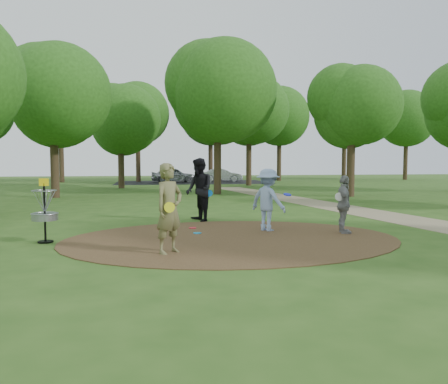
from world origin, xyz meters
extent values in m
plane|color=#2D5119|center=(0.00, 0.00, 0.00)|extent=(100.00, 100.00, 0.00)
cylinder|color=#47301C|center=(0.00, 0.00, 0.01)|extent=(8.40, 8.40, 0.02)
cube|color=#8C7A5B|center=(6.50, 2.00, 0.01)|extent=(7.55, 39.89, 0.01)
cube|color=black|center=(2.00, 30.00, 0.00)|extent=(14.00, 8.00, 0.01)
imported|color=olive|center=(-1.63, -1.47, 0.95)|extent=(0.82, 0.80, 1.91)
cylinder|color=yellow|center=(-1.63, -1.71, 1.01)|extent=(0.22, 0.05, 0.22)
imported|color=#92AAD9|center=(1.22, 1.07, 0.87)|extent=(1.19, 1.29, 1.74)
cylinder|color=#0C18D6|center=(1.78, 1.08, 1.02)|extent=(0.27, 0.27, 0.08)
imported|color=black|center=(-0.44, 3.37, 1.03)|extent=(1.04, 1.18, 2.06)
cylinder|color=blue|center=(-0.11, 3.33, 0.92)|extent=(0.23, 0.13, 0.22)
imported|color=gray|center=(3.10, 0.28, 0.79)|extent=(0.57, 0.98, 1.58)
cylinder|color=white|center=(2.94, 0.22, 1.01)|extent=(0.23, 0.10, 0.22)
cylinder|color=#1993CA|center=(-0.78, 0.90, 0.03)|extent=(0.22, 0.22, 0.02)
cylinder|color=red|center=(-0.81, 1.83, 0.03)|extent=(0.22, 0.22, 0.02)
imported|color=#94949A|center=(0.24, 30.18, 0.69)|extent=(4.24, 2.17, 1.38)
imported|color=#9FA3A6|center=(4.87, 30.40, 0.64)|extent=(3.99, 1.78, 1.27)
cylinder|color=black|center=(-4.50, 0.30, 0.68)|extent=(0.05, 0.05, 1.35)
cylinder|color=black|center=(-4.50, 0.30, 0.02)|extent=(0.36, 0.36, 0.04)
cylinder|color=gray|center=(-4.50, 0.30, 0.62)|extent=(0.60, 0.60, 0.16)
torus|color=gray|center=(-4.50, 0.30, 0.70)|extent=(0.63, 0.63, 0.03)
torus|color=gray|center=(-4.50, 0.30, 1.25)|extent=(0.58, 0.58, 0.02)
cube|color=yellow|center=(-4.50, 0.30, 1.45)|extent=(0.22, 0.02, 0.18)
cylinder|color=#332316|center=(-7.00, 14.00, 1.90)|extent=(0.44, 0.44, 3.80)
sphere|color=#244F15|center=(-7.00, 14.00, 5.28)|extent=(5.37, 5.37, 5.37)
cylinder|color=#332316|center=(2.00, 15.00, 2.09)|extent=(0.44, 0.44, 4.18)
sphere|color=#244F15|center=(2.00, 15.00, 5.84)|extent=(6.05, 6.05, 6.05)
cylinder|color=#332316|center=(9.00, 12.00, 1.80)|extent=(0.44, 0.44, 3.61)
sphere|color=#244F15|center=(9.00, 12.00, 4.80)|extent=(4.33, 4.33, 4.33)
cylinder|color=#332316|center=(-4.00, 22.00, 1.71)|extent=(0.44, 0.44, 3.42)
sphere|color=#244F15|center=(-4.00, 22.00, 4.79)|extent=(4.99, 4.99, 4.99)
cylinder|color=#332316|center=(6.00, 24.00, 2.19)|extent=(0.44, 0.44, 4.37)
sphere|color=#244F15|center=(6.00, 24.00, 5.89)|extent=(5.53, 5.53, 5.53)
camera|label=1|loc=(-2.05, -10.62, 1.94)|focal=35.00mm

